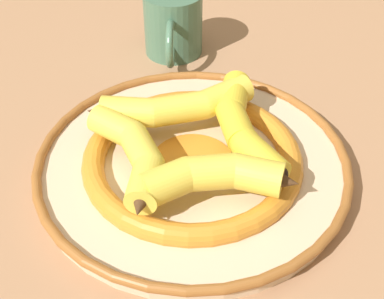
% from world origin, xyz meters
% --- Properties ---
extents(ground_plane, '(2.80, 2.80, 0.00)m').
position_xyz_m(ground_plane, '(0.00, 0.00, 0.00)').
color(ground_plane, '#A87A56').
extents(decorative_bowl, '(0.37, 0.37, 0.03)m').
position_xyz_m(decorative_bowl, '(-0.04, -0.00, 0.02)').
color(decorative_bowl, beige).
rests_on(decorative_bowl, ground_plane).
extents(banana_a, '(0.16, 0.10, 0.04)m').
position_xyz_m(banana_a, '(0.01, -0.05, 0.05)').
color(banana_a, yellow).
rests_on(banana_a, decorative_bowl).
extents(banana_b, '(0.14, 0.14, 0.03)m').
position_xyz_m(banana_b, '(-0.08, -0.05, 0.05)').
color(banana_b, yellow).
rests_on(banana_b, decorative_bowl).
extents(banana_c, '(0.18, 0.14, 0.04)m').
position_xyz_m(banana_c, '(-0.08, 0.05, 0.05)').
color(banana_c, yellow).
rests_on(banana_c, decorative_bowl).
extents(banana_d, '(0.13, 0.18, 0.03)m').
position_xyz_m(banana_d, '(0.01, 0.05, 0.05)').
color(banana_d, yellow).
rests_on(banana_d, decorative_bowl).
extents(coffee_mug, '(0.09, 0.14, 0.10)m').
position_xyz_m(coffee_mug, '(-0.18, 0.24, 0.05)').
color(coffee_mug, '#477056').
rests_on(coffee_mug, ground_plane).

